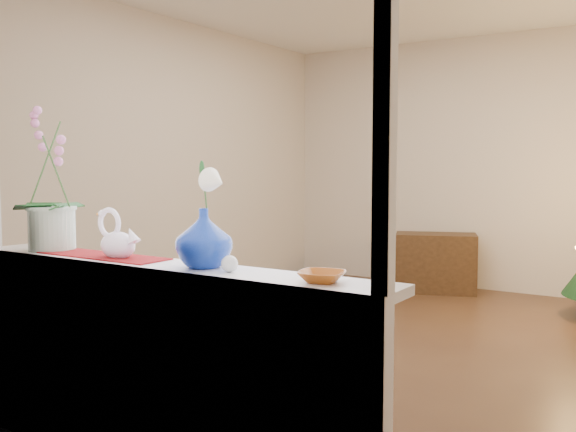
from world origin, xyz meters
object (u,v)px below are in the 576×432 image
at_px(paperweight, 229,264).
at_px(amber_dish, 322,277).
at_px(blue_vase, 204,234).
at_px(orchid_pot, 50,178).
at_px(swan, 118,235).
at_px(side_table, 436,263).

distance_m(paperweight, amber_dish, 0.42).
relative_size(blue_vase, paperweight, 4.19).
height_order(orchid_pot, amber_dish, orchid_pot).
distance_m(blue_vase, amber_dish, 0.59).
relative_size(paperweight, amber_dish, 0.47).
relative_size(orchid_pot, swan, 2.81).
height_order(blue_vase, paperweight, blue_vase).
height_order(orchid_pot, side_table, orchid_pot).
distance_m(amber_dish, side_table, 4.67).
distance_m(orchid_pot, blue_vase, 1.01).
height_order(swan, paperweight, swan).
bearing_deg(orchid_pot, blue_vase, -0.08).
bearing_deg(blue_vase, paperweight, -12.39).
distance_m(orchid_pot, swan, 0.55).
bearing_deg(paperweight, orchid_pot, 178.17).
bearing_deg(side_table, paperweight, -101.22).
bearing_deg(amber_dish, swan, 179.33).
bearing_deg(orchid_pot, swan, -1.90).
distance_m(orchid_pot, side_table, 4.57).
xyz_separation_m(blue_vase, side_table, (-0.61, 4.45, -0.75)).
distance_m(orchid_pot, amber_dish, 1.59).
relative_size(orchid_pot, blue_vase, 2.53).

